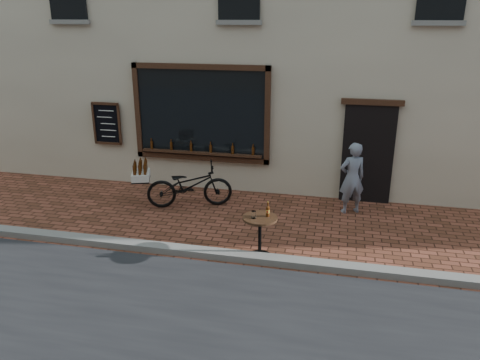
# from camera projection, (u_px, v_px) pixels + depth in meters

# --- Properties ---
(ground) EXTENTS (90.00, 90.00, 0.00)m
(ground) POSITION_uv_depth(u_px,v_px,m) (252.00, 267.00, 7.85)
(ground) COLOR #4E2819
(ground) RESTS_ON ground
(kerb) EXTENTS (90.00, 0.25, 0.12)m
(kerb) POSITION_uv_depth(u_px,v_px,m) (254.00, 258.00, 8.02)
(kerb) COLOR slate
(kerb) RESTS_ON ground
(cargo_bicycle) EXTENTS (2.21, 1.28, 1.04)m
(cargo_bicycle) POSITION_uv_depth(u_px,v_px,m) (188.00, 185.00, 10.20)
(cargo_bicycle) COLOR black
(cargo_bicycle) RESTS_ON ground
(bistro_table) EXTENTS (0.60, 0.60, 1.03)m
(bistro_table) POSITION_uv_depth(u_px,v_px,m) (260.00, 229.00, 7.98)
(bistro_table) COLOR black
(bistro_table) RESTS_ON ground
(pedestrian) EXTENTS (0.66, 0.57, 1.54)m
(pedestrian) POSITION_uv_depth(u_px,v_px,m) (352.00, 178.00, 9.79)
(pedestrian) COLOR slate
(pedestrian) RESTS_ON ground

